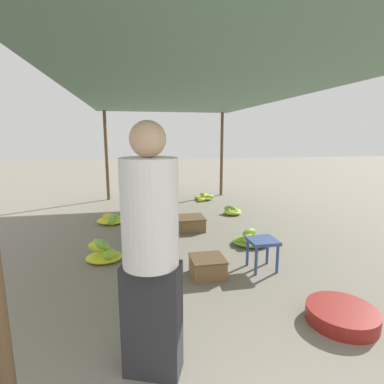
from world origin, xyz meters
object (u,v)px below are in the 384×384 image
at_px(banana_pile_right_0, 204,197).
at_px(banana_pile_right_2, 232,211).
at_px(banana_pile_left_0, 103,252).
at_px(vendor_foreground, 151,251).
at_px(crate_mid, 190,223).
at_px(basin_black, 342,315).
at_px(banana_pile_left_1, 113,219).
at_px(crate_near, 207,267).
at_px(stool, 262,245).
at_px(banana_pile_right_1, 252,240).

xyz_separation_m(banana_pile_right_0, banana_pile_right_2, (0.25, -1.47, -0.01)).
relative_size(banana_pile_left_0, banana_pile_right_0, 0.89).
relative_size(vendor_foreground, crate_mid, 3.53).
xyz_separation_m(basin_black, banana_pile_left_1, (-2.18, 3.57, 0.00)).
xyz_separation_m(banana_pile_left_0, banana_pile_right_0, (2.20, 3.44, -0.06)).
bearing_deg(banana_pile_right_2, crate_mid, -141.22).
height_order(banana_pile_left_0, banana_pile_right_0, banana_pile_left_0).
xyz_separation_m(basin_black, crate_near, (-0.95, 1.09, 0.05)).
height_order(stool, crate_near, stool).
distance_m(vendor_foreground, crate_near, 1.71).
bearing_deg(vendor_foreground, banana_pile_left_1, 97.59).
distance_m(vendor_foreground, banana_pile_left_1, 3.93).
bearing_deg(crate_near, banana_pile_left_0, 151.04).
height_order(stool, basin_black, stool).
bearing_deg(vendor_foreground, banana_pile_right_2, 64.14).
bearing_deg(crate_near, stool, 4.46).
distance_m(stool, banana_pile_left_0, 2.06).
height_order(basin_black, banana_pile_left_1, banana_pile_left_1).
distance_m(banana_pile_left_0, banana_pile_right_0, 4.08).
relative_size(basin_black, banana_pile_left_0, 1.28).
xyz_separation_m(vendor_foreground, banana_pile_right_1, (1.65, 2.22, -0.83)).
distance_m(stool, banana_pile_right_0, 4.09).
relative_size(basin_black, crate_near, 1.55).
relative_size(banana_pile_right_2, crate_mid, 0.84).
bearing_deg(banana_pile_right_0, banana_pile_right_2, -80.19).
relative_size(vendor_foreground, stool, 4.45).
bearing_deg(vendor_foreground, basin_black, 8.18).
distance_m(basin_black, banana_pile_left_1, 4.18).
height_order(vendor_foreground, crate_mid, vendor_foreground).
height_order(vendor_foreground, banana_pile_right_0, vendor_foreground).
bearing_deg(banana_pile_left_1, banana_pile_left_0, -90.43).
relative_size(stool, banana_pile_right_1, 0.64).
distance_m(banana_pile_left_1, banana_pile_right_2, 2.45).
bearing_deg(banana_pile_left_1, banana_pile_right_1, -36.43).
xyz_separation_m(banana_pile_left_1, banana_pile_right_1, (2.16, -1.59, 0.00)).
bearing_deg(crate_mid, banana_pile_right_2, 38.78).
xyz_separation_m(basin_black, crate_mid, (-0.82, 2.88, 0.05)).
bearing_deg(basin_black, banana_pile_left_1, 121.44).
bearing_deg(crate_near, basin_black, -48.97).
height_order(vendor_foreground, banana_pile_left_1, vendor_foreground).
xyz_separation_m(vendor_foreground, crate_mid, (0.86, 3.12, -0.78)).
distance_m(banana_pile_right_1, banana_pile_right_2, 1.79).
relative_size(banana_pile_left_1, crate_near, 1.44).
xyz_separation_m(vendor_foreground, banana_pile_right_0, (1.68, 5.46, -0.82)).
xyz_separation_m(banana_pile_right_2, crate_near, (-1.21, -2.65, 0.05)).
bearing_deg(crate_mid, crate_near, -94.31).
bearing_deg(banana_pile_left_0, basin_black, -39.05).
bearing_deg(banana_pile_left_1, crate_near, -63.56).
relative_size(stool, banana_pile_right_0, 0.73).
height_order(vendor_foreground, stool, vendor_foreground).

